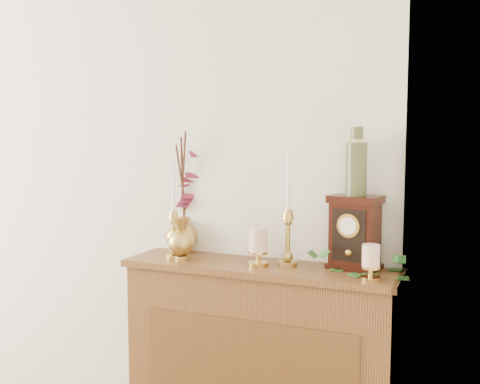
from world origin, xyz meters
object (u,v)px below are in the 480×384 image
at_px(candlestick_left, 174,226).
at_px(ginger_jar, 187,197).
at_px(bud_vase, 181,239).
at_px(ceramic_vase, 356,165).
at_px(candlestick_center, 288,228).
at_px(mantel_clock, 355,233).

distance_m(candlestick_left, ginger_jar, 0.23).
xyz_separation_m(bud_vase, ceramic_vase, (0.76, 0.15, 0.35)).
height_order(candlestick_center, bud_vase, candlestick_center).
bearing_deg(candlestick_center, candlestick_left, -173.72).
xyz_separation_m(candlestick_left, candlestick_center, (0.54, 0.06, 0.02)).
relative_size(ginger_jar, mantel_clock, 1.88).
height_order(bud_vase, ginger_jar, ginger_jar).
xyz_separation_m(candlestick_center, bud_vase, (-0.49, -0.08, -0.07)).
bearing_deg(candlestick_center, mantel_clock, 13.20).
xyz_separation_m(candlestick_center, ginger_jar, (-0.57, 0.14, 0.10)).
xyz_separation_m(candlestick_left, mantel_clock, (0.82, 0.12, 0.00)).
bearing_deg(ceramic_vase, candlestick_left, -171.13).
distance_m(candlestick_left, candlestick_center, 0.54).
distance_m(bud_vase, ceramic_vase, 0.85).
bearing_deg(mantel_clock, candlestick_center, -154.90).
height_order(candlestick_center, mantel_clock, candlestick_center).
bearing_deg(ginger_jar, candlestick_center, -13.46).
bearing_deg(ceramic_vase, bud_vase, -168.95).
bearing_deg(ginger_jar, ceramic_vase, -4.58).
distance_m(candlestick_left, ceramic_vase, 0.88).
relative_size(bud_vase, ginger_jar, 0.33).
relative_size(candlestick_left, candlestick_center, 0.90).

